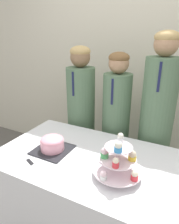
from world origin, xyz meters
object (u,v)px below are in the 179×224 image
(cake_knife, at_px, (33,165))
(student_2, at_px, (155,132))
(cupcake_stand, at_px, (118,159))
(round_cake, at_px, (52,144))
(student_0, at_px, (81,123))
(student_1, at_px, (115,132))

(cake_knife, xyz_separation_m, student_2, (0.62, 0.84, 0.00))
(cupcake_stand, xyz_separation_m, student_2, (0.10, 0.68, -0.11))
(round_cake, xyz_separation_m, student_2, (0.62, 0.63, -0.05))
(round_cake, distance_m, student_0, 0.65)
(round_cake, xyz_separation_m, student_0, (-0.11, 0.63, -0.11))
(round_cake, xyz_separation_m, cupcake_stand, (0.52, -0.05, 0.06))
(cake_knife, distance_m, student_0, 0.85)
(student_0, relative_size, student_1, 1.03)
(round_cake, distance_m, cake_knife, 0.22)
(cupcake_stand, bearing_deg, round_cake, 174.40)
(cake_knife, relative_size, student_1, 0.17)
(cake_knife, relative_size, student_2, 0.15)
(cake_knife, bearing_deg, student_0, 121.19)
(cupcake_stand, height_order, student_0, student_0)
(student_0, bearing_deg, round_cake, -79.87)
(cake_knife, relative_size, cupcake_stand, 0.82)
(round_cake, bearing_deg, student_0, 100.13)
(student_0, xyz_separation_m, student_1, (0.37, -0.00, -0.02))
(cake_knife, bearing_deg, round_cake, 113.20)
(cake_knife, bearing_deg, student_1, 96.35)
(cupcake_stand, xyz_separation_m, student_1, (-0.26, 0.68, -0.19))
(round_cake, bearing_deg, student_1, 67.58)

